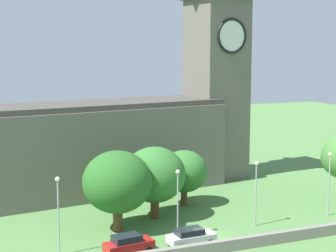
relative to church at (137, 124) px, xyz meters
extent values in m
plane|color=#517F42|center=(-0.62, -7.70, -8.71)|extent=(200.00, 200.00, 0.00)
cube|color=#666056|center=(-5.39, -0.65, -3.10)|extent=(34.11, 13.56, 11.22)
cube|color=#47433C|center=(-5.39, -0.65, 2.85)|extent=(34.01, 12.80, 0.70)
cube|color=#666056|center=(12.85, 1.59, 4.12)|extent=(7.93, 7.93, 25.67)
cylinder|color=white|center=(13.29, -2.00, 11.82)|extent=(4.53, 0.68, 4.55)
torus|color=black|center=(13.29, -2.00, 11.82)|extent=(4.98, 1.01, 4.96)
cylinder|color=white|center=(16.44, 2.03, 11.82)|extent=(0.68, 4.53, 4.55)
torus|color=black|center=(16.44, 2.03, 11.82)|extent=(1.01, 4.98, 4.96)
cube|color=gray|center=(-0.62, -26.28, -8.16)|extent=(56.52, 0.70, 1.11)
cube|color=red|center=(-9.08, -23.18, -8.00)|extent=(4.77, 2.40, 0.80)
cube|color=#1E232B|center=(-9.31, -23.20, -7.28)|extent=(2.74, 1.94, 0.63)
cylinder|color=black|center=(-7.65, -22.07, -8.39)|extent=(0.67, 0.41, 0.64)
cylinder|color=black|center=(-7.42, -23.92, -8.39)|extent=(0.67, 0.41, 0.64)
cylinder|color=black|center=(-10.74, -22.43, -8.39)|extent=(0.67, 0.41, 0.64)
cube|color=silver|center=(-2.85, -23.53, -8.02)|extent=(4.72, 2.08, 0.76)
cube|color=#1E232B|center=(-3.08, -23.53, -7.34)|extent=(2.67, 1.77, 0.61)
cylinder|color=black|center=(-1.31, -22.52, -8.41)|extent=(0.62, 0.37, 0.61)
cylinder|color=black|center=(-1.23, -24.41, -8.41)|extent=(0.62, 0.37, 0.61)
cylinder|color=black|center=(-4.47, -22.64, -8.41)|extent=(0.62, 0.37, 0.61)
cylinder|color=black|center=(-4.39, -24.54, -8.41)|extent=(0.62, 0.37, 0.61)
cylinder|color=#9EA0A5|center=(-15.15, -21.23, -5.25)|extent=(0.14, 0.14, 6.93)
sphere|color=#F4EFCC|center=(-15.15, -21.23, -1.56)|extent=(0.44, 0.44, 0.44)
cylinder|color=#9EA0A5|center=(-3.21, -21.04, -5.46)|extent=(0.14, 0.14, 6.51)
sphere|color=#F4EFCC|center=(-3.21, -21.04, -1.98)|extent=(0.44, 0.44, 0.44)
cylinder|color=#9EA0A5|center=(5.95, -20.83, -5.43)|extent=(0.14, 0.14, 6.57)
sphere|color=#F4EFCC|center=(5.95, -20.83, -1.92)|extent=(0.44, 0.44, 0.44)
cylinder|color=#9EA0A5|center=(15.53, -20.85, -5.28)|extent=(0.14, 0.14, 6.86)
sphere|color=#F4EFCC|center=(15.53, -20.85, -1.64)|extent=(0.44, 0.44, 0.44)
cylinder|color=brown|center=(-3.02, -14.23, -7.51)|extent=(0.96, 0.96, 2.41)
ellipsoid|color=#33702D|center=(-3.02, -14.23, -3.72)|extent=(6.89, 6.89, 6.20)
cylinder|color=brown|center=(2.17, -10.68, -7.68)|extent=(0.79, 0.79, 2.06)
ellipsoid|color=#33702D|center=(2.17, -10.68, -4.53)|extent=(5.65, 5.65, 5.08)
cylinder|color=brown|center=(-8.12, -16.74, -7.46)|extent=(1.01, 1.01, 2.51)
ellipsoid|color=#286023|center=(-8.12, -16.74, -3.50)|extent=(7.20, 7.20, 6.48)
camera|label=1|loc=(-24.71, -69.91, 10.09)|focal=59.12mm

